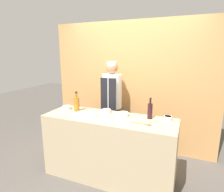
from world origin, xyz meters
name	(u,v)px	position (x,y,z in m)	size (l,w,h in m)	color
ground_plane	(109,176)	(0.00, 0.00, 0.00)	(14.00, 14.00, 0.00)	#4C4742
cabinet_wall	(132,87)	(0.00, 1.12, 1.20)	(3.13, 0.18, 2.40)	#B7844C
counter	(109,148)	(0.00, 0.00, 0.47)	(1.88, 0.62, 0.95)	tan
sauce_bowl_brown	(168,118)	(0.78, 0.19, 0.98)	(0.11, 0.11, 0.06)	silver
sauce_bowl_green	(106,111)	(-0.11, 0.17, 0.97)	(0.14, 0.14, 0.05)	silver
sauce_bowl_white	(123,114)	(0.18, 0.12, 0.98)	(0.15, 0.15, 0.06)	silver
sauce_bowl_red	(67,107)	(-0.77, 0.09, 0.98)	(0.15, 0.15, 0.05)	silver
cutting_board	(86,115)	(-0.34, -0.05, 0.96)	(0.34, 0.19, 0.02)	white
bottle_amber	(77,104)	(-0.57, 0.07, 1.07)	(0.09, 0.09, 0.31)	#9E661E
bottle_wine	(150,111)	(0.55, 0.16, 1.06)	(0.07, 0.07, 0.29)	black
wooden_spoon	(144,124)	(0.53, -0.08, 0.96)	(0.26, 0.04, 0.03)	#B2844C
chef_center	(112,105)	(-0.25, 0.71, 0.92)	(0.35, 0.35, 1.69)	#28282D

